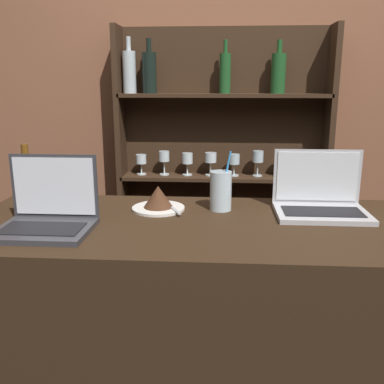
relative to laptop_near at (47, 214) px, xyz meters
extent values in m
cube|color=black|center=(0.67, 0.10, -0.58)|extent=(1.99, 0.69, 1.05)
cube|color=brown|center=(0.67, 1.19, 0.25)|extent=(7.00, 0.06, 2.70)
cube|color=#332114|center=(0.00, 1.07, -0.19)|extent=(0.03, 0.18, 1.82)
cube|color=#332114|center=(1.15, 1.07, -0.19)|extent=(0.03, 0.18, 1.82)
cube|color=#332114|center=(0.58, 1.15, -0.19)|extent=(1.18, 0.02, 1.82)
cube|color=#332114|center=(0.58, 1.07, -0.55)|extent=(1.14, 0.18, 0.02)
cube|color=#332114|center=(0.58, 1.07, -0.10)|extent=(1.14, 0.18, 0.02)
cube|color=#332114|center=(0.58, 1.07, 0.35)|extent=(1.14, 0.18, 0.02)
cylinder|color=silver|center=(0.11, 1.07, -0.09)|extent=(0.05, 0.05, 0.01)
cylinder|color=silver|center=(0.11, 1.07, -0.05)|extent=(0.01, 0.01, 0.06)
cylinder|color=silver|center=(0.11, 1.07, 0.00)|extent=(0.06, 0.06, 0.05)
cylinder|color=silver|center=(0.25, 1.07, -0.09)|extent=(0.05, 0.05, 0.01)
cylinder|color=silver|center=(0.25, 1.07, -0.05)|extent=(0.01, 0.01, 0.07)
cylinder|color=silver|center=(0.25, 1.07, 0.02)|extent=(0.06, 0.06, 0.06)
cylinder|color=silver|center=(0.38, 1.07, -0.09)|extent=(0.05, 0.05, 0.01)
cylinder|color=silver|center=(0.38, 1.07, -0.05)|extent=(0.01, 0.01, 0.06)
cylinder|color=silver|center=(0.38, 1.07, 0.01)|extent=(0.06, 0.06, 0.06)
cylinder|color=silver|center=(0.51, 1.07, -0.09)|extent=(0.06, 0.06, 0.01)
cylinder|color=silver|center=(0.51, 1.07, -0.05)|extent=(0.01, 0.01, 0.07)
cylinder|color=silver|center=(0.51, 1.07, 0.01)|extent=(0.07, 0.07, 0.05)
cylinder|color=silver|center=(0.64, 1.07, -0.09)|extent=(0.06, 0.06, 0.01)
cylinder|color=silver|center=(0.64, 1.07, -0.05)|extent=(0.01, 0.01, 0.06)
cylinder|color=silver|center=(0.64, 1.07, 0.01)|extent=(0.06, 0.06, 0.06)
cylinder|color=silver|center=(0.78, 1.07, -0.09)|extent=(0.05, 0.05, 0.01)
cylinder|color=silver|center=(0.78, 1.07, -0.05)|extent=(0.01, 0.01, 0.07)
cylinder|color=silver|center=(0.78, 1.07, 0.02)|extent=(0.06, 0.06, 0.06)
cylinder|color=silver|center=(0.91, 1.07, -0.09)|extent=(0.05, 0.05, 0.01)
cylinder|color=silver|center=(0.91, 1.07, -0.05)|extent=(0.01, 0.01, 0.06)
cylinder|color=silver|center=(0.91, 1.07, 0.01)|extent=(0.06, 0.06, 0.06)
cylinder|color=silver|center=(1.04, 1.07, -0.09)|extent=(0.06, 0.06, 0.01)
cylinder|color=silver|center=(1.04, 1.07, -0.06)|extent=(0.01, 0.01, 0.06)
cylinder|color=silver|center=(1.04, 1.07, 0.01)|extent=(0.07, 0.07, 0.07)
cylinder|color=#B2C1C6|center=(0.06, 1.07, 0.48)|extent=(0.07, 0.07, 0.22)
cylinder|color=#B2C1C6|center=(0.06, 1.07, 0.62)|extent=(0.03, 0.03, 0.07)
cylinder|color=#1E4C23|center=(0.58, 1.07, 0.47)|extent=(0.06, 0.06, 0.21)
cylinder|color=#1E4C23|center=(0.58, 1.07, 0.61)|extent=(0.02, 0.02, 0.07)
cylinder|color=black|center=(0.17, 1.07, 0.47)|extent=(0.08, 0.08, 0.21)
cylinder|color=black|center=(0.17, 1.07, 0.61)|extent=(0.03, 0.03, 0.07)
cylinder|color=#1E4C23|center=(0.87, 1.07, 0.47)|extent=(0.08, 0.08, 0.21)
cylinder|color=#1E4C23|center=(0.87, 1.07, 0.60)|extent=(0.03, 0.03, 0.07)
cube|color=#333338|center=(0.00, -0.04, -0.04)|extent=(0.30, 0.24, 0.02)
cube|color=black|center=(0.00, -0.05, -0.03)|extent=(0.26, 0.13, 0.00)
cube|color=#333338|center=(0.00, 0.08, 0.08)|extent=(0.30, 0.00, 0.22)
cube|color=white|center=(0.00, 0.07, 0.08)|extent=(0.28, 0.01, 0.20)
cube|color=#ADADB2|center=(0.94, 0.21, -0.04)|extent=(0.33, 0.23, 0.02)
cube|color=black|center=(0.94, 0.20, -0.03)|extent=(0.28, 0.13, 0.00)
cube|color=#ADADB2|center=(0.94, 0.32, 0.07)|extent=(0.33, 0.00, 0.21)
cube|color=silver|center=(0.94, 0.32, 0.07)|extent=(0.30, 0.01, 0.19)
cylinder|color=silver|center=(0.33, 0.25, -0.05)|extent=(0.20, 0.20, 0.01)
cone|color=#422616|center=(0.33, 0.25, 0.00)|extent=(0.11, 0.11, 0.08)
cube|color=#B7B7BC|center=(0.39, 0.23, -0.04)|extent=(0.08, 0.16, 0.00)
cylinder|color=silver|center=(0.57, 0.26, 0.02)|extent=(0.08, 0.08, 0.15)
cylinder|color=#338CD8|center=(0.58, 0.26, 0.06)|extent=(0.05, 0.01, 0.23)
cylinder|color=brown|center=(-0.15, 0.20, 0.04)|extent=(0.07, 0.07, 0.18)
cylinder|color=brown|center=(-0.15, 0.20, 0.17)|extent=(0.03, 0.03, 0.07)
camera|label=1|loc=(0.57, -1.31, 0.42)|focal=40.00mm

